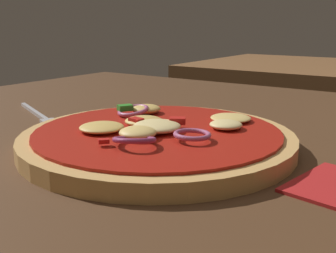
% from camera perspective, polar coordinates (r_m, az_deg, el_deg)
% --- Properties ---
extents(dining_table, '(1.15, 1.03, 0.04)m').
position_cam_1_polar(dining_table, '(0.43, 0.40, -6.59)').
color(dining_table, '#4C301C').
rests_on(dining_table, ground).
extents(pizza, '(0.30, 0.30, 0.03)m').
position_cam_1_polar(pizza, '(0.45, -1.44, -1.54)').
color(pizza, tan).
rests_on(pizza, dining_table).
extents(fork, '(0.18, 0.09, 0.01)m').
position_cam_1_polar(fork, '(0.63, -17.23, 1.41)').
color(fork, silver).
rests_on(fork, dining_table).
extents(background_table, '(0.74, 0.62, 0.04)m').
position_cam_1_polar(background_table, '(1.47, 19.17, 7.39)').
color(background_table, brown).
rests_on(background_table, ground).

